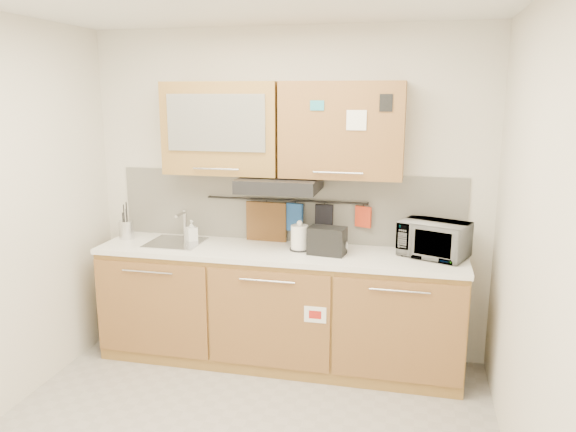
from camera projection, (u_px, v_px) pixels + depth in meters
The scene contains 18 objects.
wall_back at pixel (287, 194), 4.51m from camera, with size 3.20×3.20×0.00m, color silver.
wall_right at pixel (537, 260), 2.73m from camera, with size 3.00×3.00×0.00m, color silver.
base_cabinet at pixel (278, 313), 4.41m from camera, with size 2.80×0.64×0.88m.
countertop at pixel (278, 252), 4.30m from camera, with size 2.82×0.62×0.04m, color white.
backsplash at pixel (287, 207), 4.52m from camera, with size 2.80×0.02×0.56m, color silver.
upper_cabinets at pixel (281, 129), 4.23m from camera, with size 1.82×0.37×0.70m.
range_hood at pixel (280, 184), 4.24m from camera, with size 0.60×0.46×0.10m, color black.
sink at pixel (176, 242), 4.50m from camera, with size 0.42×0.40×0.26m.
utensil_rail at pixel (286, 200), 4.47m from camera, with size 0.02×0.02×1.30m, color black.
utensil_crock at pixel (126, 229), 4.62m from camera, with size 0.16×0.16×0.30m.
kettle at pixel (300, 238), 4.27m from camera, with size 0.18×0.17×0.23m.
toaster at pixel (327, 240), 4.16m from camera, with size 0.29×0.20×0.21m.
microwave at pixel (434, 239), 4.10m from camera, with size 0.47×0.32×0.26m, color #999999.
soap_bottle at pixel (192, 231), 4.52m from camera, with size 0.08×0.08×0.18m, color #999999.
cutting_board at pixel (266, 227), 4.54m from camera, with size 0.33×0.02×0.41m, color brown.
oven_mitt at pixel (295, 217), 4.47m from camera, with size 0.13×0.03×0.22m, color #22509B.
dark_pouch at pixel (324, 218), 4.41m from camera, with size 0.14×0.04×0.22m, color black.
pot_holder at pixel (363, 217), 4.34m from camera, with size 0.13×0.02×0.16m, color red.
Camera 1 is at (1.00, -2.83, 2.10)m, focal length 35.00 mm.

